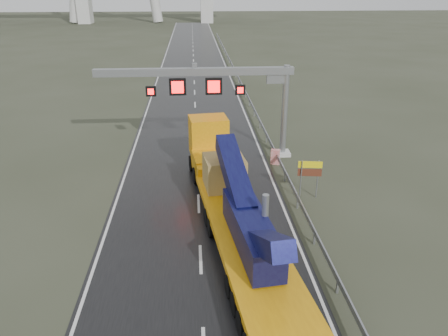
{
  "coord_description": "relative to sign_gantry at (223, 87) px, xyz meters",
  "views": [
    {
      "loc": [
        -0.11,
        -14.5,
        12.98
      ],
      "look_at": [
        1.49,
        8.2,
        3.2
      ],
      "focal_mm": 35.0,
      "sensor_mm": 36.0,
      "label": 1
    }
  ],
  "objects": [
    {
      "name": "road",
      "position": [
        -2.1,
        22.01,
        -5.6
      ],
      "size": [
        11.0,
        200.0,
        0.02
      ],
      "primitive_type": "cube",
      "color": "black",
      "rests_on": "ground"
    },
    {
      "name": "exit_sign_pair",
      "position": [
        5.0,
        -7.61,
        -3.8
      ],
      "size": [
        1.51,
        0.27,
        2.59
      ],
      "rotation": [
        0.0,
        0.0,
        -0.14
      ],
      "color": "gray",
      "rests_on": "ground"
    },
    {
      "name": "sign_gantry",
      "position": [
        0.0,
        0.0,
        0.0
      ],
      "size": [
        14.9,
        1.2,
        7.42
      ],
      "color": "silver",
      "rests_on": "ground"
    },
    {
      "name": "ground",
      "position": [
        -2.1,
        -17.99,
        -5.61
      ],
      "size": [
        400.0,
        400.0,
        0.0
      ],
      "primitive_type": "plane",
      "color": "#353927",
      "rests_on": "ground"
    },
    {
      "name": "striped_barrier",
      "position": [
        3.9,
        -1.82,
        -5.03
      ],
      "size": [
        0.77,
        0.57,
        1.16
      ],
      "primitive_type": "cube",
      "rotation": [
        0.0,
        0.0,
        -0.33
      ],
      "color": "red",
      "rests_on": "ground"
    },
    {
      "name": "heavy_haul_truck",
      "position": [
        -0.34,
        -9.59,
        -3.75
      ],
      "size": [
        5.38,
        20.64,
        4.8
      ],
      "rotation": [
        0.0,
        0.0,
        0.12
      ],
      "color": "#EEA20D",
      "rests_on": "ground"
    },
    {
      "name": "guardrail",
      "position": [
        4.0,
        12.01,
        -4.91
      ],
      "size": [
        0.2,
        140.0,
        1.4
      ],
      "primitive_type": null,
      "color": "gray",
      "rests_on": "ground"
    }
  ]
}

